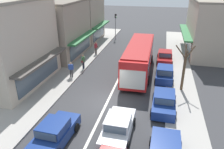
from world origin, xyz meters
name	(u,v)px	position (x,y,z in m)	size (l,w,h in m)	color
ground_plane	(108,101)	(0.00, 0.00, 0.00)	(140.00, 140.00, 0.00)	#353538
lane_centre_line	(117,82)	(0.00, 4.00, 0.00)	(0.20, 28.00, 0.01)	silver
sidewalk_left	(63,68)	(-6.80, 6.00, 0.07)	(5.20, 44.00, 0.14)	#A39E96
kerb_right	(180,79)	(6.20, 6.00, 0.06)	(2.80, 44.00, 0.12)	#A39E96
shopfront_corner_near	(4,44)	(-10.18, 1.26, 4.02)	(7.64, 8.86, 8.06)	beige
shopfront_mid_block	(51,29)	(-10.18, 10.41, 3.57)	(8.94, 8.76, 7.14)	gray
shopfront_far_end	(75,15)	(-10.18, 18.78, 4.08)	(8.99, 7.61, 8.18)	gray
building_right_far	(220,27)	(11.48, 16.32, 3.62)	(8.77, 11.65, 7.25)	#B2A38E
city_bus	(139,56)	(1.80, 6.88, 1.88)	(2.83, 10.88, 3.23)	red
sedan_adjacent_lane_lead	(55,133)	(-2.02, -5.59, 0.66)	(2.04, 4.27, 1.47)	navy
sedan_behind_bus_near	(118,127)	(1.74, -4.09, 0.66)	(1.94, 4.22, 1.47)	silver
parked_sedan_kerb_second	(164,101)	(4.63, -0.07, 0.66)	(1.95, 4.23, 1.47)	navy
parked_hatchback_kerb_third	(165,74)	(4.61, 5.45, 0.71)	(1.87, 3.73, 1.54)	navy
parked_sedan_kerb_rear	(165,57)	(4.59, 10.86, 0.66)	(1.92, 4.21, 1.47)	maroon
traffic_light_downstreet	(116,22)	(-3.87, 21.01, 2.85)	(0.33, 0.24, 4.20)	gray
street_tree_right	(184,70)	(6.19, 3.45, 2.07)	(1.66, 1.86, 4.38)	brown
pedestrian_with_handbag_near	(83,61)	(-4.40, 6.22, 1.07)	(0.29, 0.66, 1.63)	#232838
pedestrian_browsing_midblock	(96,47)	(-4.56, 11.66, 1.07)	(0.41, 0.65, 1.63)	#4C4742
pedestrian_far_walker	(71,69)	(-4.84, 3.75, 1.07)	(0.57, 0.26, 1.63)	#333338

